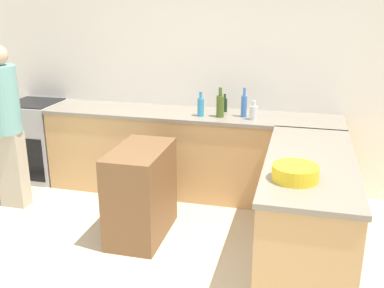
% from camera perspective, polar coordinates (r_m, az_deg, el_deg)
% --- Properties ---
extents(wall_back, '(8.00, 0.06, 2.70)m').
position_cam_1_polar(wall_back, '(5.15, 0.67, 9.36)').
color(wall_back, white).
rests_on(wall_back, ground_plane).
extents(counter_back, '(3.25, 0.64, 0.94)m').
position_cam_1_polar(counter_back, '(5.04, -0.26, -1.16)').
color(counter_back, tan).
rests_on(counter_back, ground_plane).
extents(counter_peninsula, '(0.69, 1.81, 0.94)m').
position_cam_1_polar(counter_peninsula, '(3.80, 14.27, -8.50)').
color(counter_peninsula, tan).
rests_on(counter_peninsula, ground_plane).
extents(range_oven, '(0.59, 0.62, 0.95)m').
position_cam_1_polar(range_oven, '(5.80, -19.01, 0.47)').
color(range_oven, '#ADADB2').
rests_on(range_oven, ground_plane).
extents(island_table, '(0.46, 0.80, 0.85)m').
position_cam_1_polar(island_table, '(4.18, -6.50, -6.16)').
color(island_table, brown).
rests_on(island_table, ground_plane).
extents(mixing_bowl, '(0.32, 0.32, 0.11)m').
position_cam_1_polar(mixing_bowl, '(3.17, 12.98, -3.56)').
color(mixing_bowl, yellow).
rests_on(mixing_bowl, counter_peninsula).
extents(dish_soap_bottle, '(0.07, 0.07, 0.26)m').
position_cam_1_polar(dish_soap_bottle, '(4.74, 1.11, 4.79)').
color(dish_soap_bottle, '#338CBF').
rests_on(dish_soap_bottle, counter_back).
extents(olive_oil_bottle, '(0.08, 0.08, 0.31)m').
position_cam_1_polar(olive_oil_bottle, '(4.71, 3.60, 4.92)').
color(olive_oil_bottle, '#475B1E').
rests_on(olive_oil_bottle, counter_back).
extents(water_bottle_blue, '(0.06, 0.06, 0.31)m').
position_cam_1_polar(water_bottle_blue, '(4.74, 6.62, 4.90)').
color(water_bottle_blue, '#386BB7').
rests_on(water_bottle_blue, counter_back).
extents(vinegar_bottle_clear, '(0.08, 0.08, 0.20)m').
position_cam_1_polar(vinegar_bottle_clear, '(4.65, 7.83, 4.03)').
color(vinegar_bottle_clear, silver).
rests_on(vinegar_bottle_clear, counter_back).
extents(wine_bottle_dark, '(0.06, 0.06, 0.20)m').
position_cam_1_polar(wine_bottle_dark, '(4.95, 4.16, 5.01)').
color(wine_bottle_dark, black).
rests_on(wine_bottle_dark, counter_back).
extents(person_by_range, '(0.30, 0.30, 1.70)m').
position_cam_1_polar(person_by_range, '(4.95, -22.52, 2.66)').
color(person_by_range, '#ADA38E').
rests_on(person_by_range, ground_plane).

